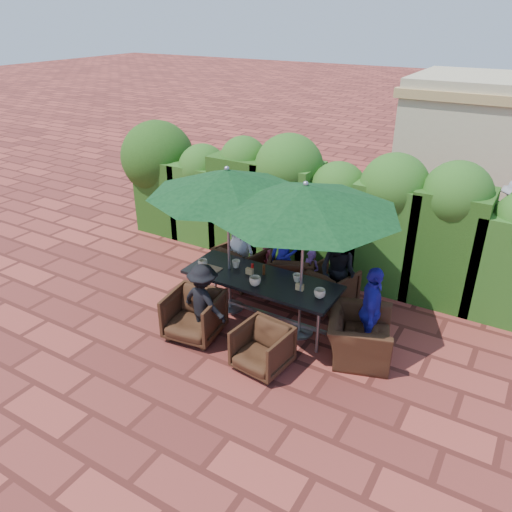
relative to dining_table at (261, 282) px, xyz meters
The scene contains 31 objects.
ground 0.71m from the dining_table, 138.66° to the right, with size 80.00×80.00×0.00m, color #93372D.
dining_table is the anchor object (origin of this frame).
umbrella_left 1.65m from the dining_table, behind, with size 2.44×2.44×2.46m.
umbrella_right 1.69m from the dining_table, ahead, with size 2.72×2.72×2.46m.
chair_far_left 1.28m from the dining_table, 136.38° to the left, with size 0.78×0.73×0.81m, color black.
chair_far_mid 1.08m from the dining_table, 89.22° to the left, with size 0.79×0.74×0.81m, color black.
chair_far_right 1.26m from the dining_table, 50.27° to the left, with size 0.74×0.69×0.76m, color black.
chair_near_left 1.16m from the dining_table, 124.68° to the right, with size 0.77×0.73×0.80m, color black.
chair_near_right 1.28m from the dining_table, 58.97° to the right, with size 0.69×0.65×0.71m, color black.
chair_end_right 1.71m from the dining_table, ahead, with size 1.01×0.65×0.88m, color black.
adult_far_left 1.25m from the dining_table, 136.45° to the left, with size 0.62×0.37×1.26m, color silver.
adult_far_mid 0.91m from the dining_table, 94.85° to the left, with size 0.48×0.39×1.34m, color #1E1C9C.
adult_far_right 1.29m from the dining_table, 44.79° to the left, with size 0.65×0.40×1.36m, color black.
adult_near_left 1.00m from the dining_table, 118.96° to the right, with size 0.79×0.36×1.23m, color black.
adult_end_right 1.78m from the dining_table, ahead, with size 0.81×0.40×1.38m, color #1E1C9C.
child_left 1.19m from the dining_table, 115.64° to the left, with size 0.32×0.26×0.88m, color #CF4963.
child_right 1.12m from the dining_table, 69.83° to the left, with size 0.32×0.26×0.89m, color purple.
pedestrian_a 4.23m from the dining_table, 74.70° to the left, with size 1.69×0.61×1.82m, color green.
pedestrian_b 4.78m from the dining_table, 63.91° to the left, with size 0.84×0.51×1.75m, color #CF4963.
pedestrian_c 5.25m from the dining_table, 53.57° to the left, with size 1.09×0.50×1.70m, color gray.
cup_a 1.04m from the dining_table, behind, with size 0.16×0.16×0.12m, color beige.
cup_b 0.56m from the dining_table, 169.34° to the left, with size 0.14×0.14×0.13m, color beige.
cup_c 0.28m from the dining_table, 82.91° to the right, with size 0.18×0.18×0.14m, color beige.
cup_d 0.58m from the dining_table, 19.39° to the left, with size 0.13×0.13×0.13m, color beige.
cup_e 1.04m from the dining_table, ahead, with size 0.17×0.17×0.14m, color beige.
ketchup_bottle 0.26m from the dining_table, 162.30° to the left, with size 0.04×0.04×0.17m, color #B20C0A.
sauce_bottle 0.20m from the dining_table, 101.19° to the left, with size 0.04×0.04×0.17m, color #4C230C.
serving_tray 0.89m from the dining_table, 168.01° to the right, with size 0.35×0.25×0.02m, color #9E6E4C.
number_block_left 0.26m from the dining_table, behind, with size 0.12×0.06×0.10m, color tan.
number_block_right 0.69m from the dining_table, ahead, with size 0.12×0.06×0.10m, color tan.
hedge_wall 2.28m from the dining_table, 96.57° to the left, with size 9.10×1.60×2.52m.
Camera 1 is at (3.61, -5.77, 4.54)m, focal length 35.00 mm.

